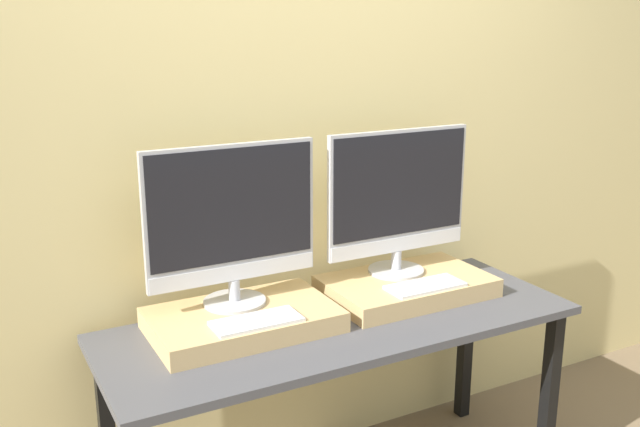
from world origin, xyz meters
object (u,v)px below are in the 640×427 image
Objects in this scene: keyboard_left at (257,321)px; monitor_left at (232,221)px; monitor_right at (398,198)px; keyboard_right at (425,286)px.

monitor_left is at bearing 90.00° from keyboard_left.
keyboard_left is 0.76m from monitor_right.
monitor_right is 2.06× the size of keyboard_right.
monitor_right is (0.68, 0.00, 0.00)m from monitor_left.
keyboard_right is at bearing -15.80° from monitor_left.
keyboard_right is (0.68, 0.00, 0.00)m from keyboard_left.
keyboard_left is 0.49× the size of monitor_right.
monitor_left is at bearing 180.00° from monitor_right.
monitor_right is at bearing 15.80° from keyboard_left.
monitor_left is 1.00× the size of monitor_right.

